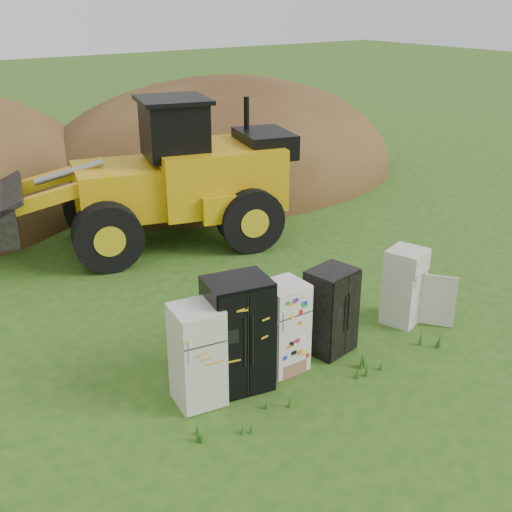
{
  "coord_description": "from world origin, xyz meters",
  "views": [
    {
      "loc": [
        -6.76,
        -7.8,
        6.29
      ],
      "look_at": [
        0.2,
        2.0,
        1.31
      ],
      "focal_mm": 45.0,
      "sensor_mm": 36.0,
      "label": 1
    }
  ],
  "objects_px": {
    "fridge_open_door": "(404,286)",
    "fridge_black_side": "(238,334)",
    "fridge_leftmost": "(197,355)",
    "fridge_sticker": "(283,327)",
    "fridge_dark_mid": "(330,311)",
    "wheel_loader": "(139,176)"
  },
  "relations": [
    {
      "from": "fridge_black_side",
      "to": "wheel_loader",
      "type": "relative_size",
      "value": 0.25
    },
    {
      "from": "fridge_sticker",
      "to": "fridge_open_door",
      "type": "height_order",
      "value": "fridge_sticker"
    },
    {
      "from": "fridge_dark_mid",
      "to": "fridge_open_door",
      "type": "distance_m",
      "value": 1.97
    },
    {
      "from": "fridge_black_side",
      "to": "fridge_leftmost",
      "type": "bearing_deg",
      "value": -169.53
    },
    {
      "from": "fridge_dark_mid",
      "to": "fridge_black_side",
      "type": "bearing_deg",
      "value": 169.69
    },
    {
      "from": "fridge_sticker",
      "to": "fridge_dark_mid",
      "type": "distance_m",
      "value": 1.1
    },
    {
      "from": "fridge_open_door",
      "to": "fridge_black_side",
      "type": "bearing_deg",
      "value": 162.52
    },
    {
      "from": "fridge_dark_mid",
      "to": "wheel_loader",
      "type": "distance_m",
      "value": 6.99
    },
    {
      "from": "fridge_leftmost",
      "to": "fridge_open_door",
      "type": "bearing_deg",
      "value": 8.39
    },
    {
      "from": "wheel_loader",
      "to": "fridge_open_door",
      "type": "bearing_deg",
      "value": -55.55
    },
    {
      "from": "fridge_dark_mid",
      "to": "fridge_sticker",
      "type": "bearing_deg",
      "value": 169.3
    },
    {
      "from": "fridge_sticker",
      "to": "wheel_loader",
      "type": "height_order",
      "value": "wheel_loader"
    },
    {
      "from": "fridge_sticker",
      "to": "fridge_dark_mid",
      "type": "xyz_separation_m",
      "value": [
        1.1,
        -0.01,
        -0.01
      ]
    },
    {
      "from": "fridge_black_side",
      "to": "fridge_sticker",
      "type": "height_order",
      "value": "fridge_black_side"
    },
    {
      "from": "fridge_leftmost",
      "to": "fridge_sticker",
      "type": "height_order",
      "value": "fridge_leftmost"
    },
    {
      "from": "fridge_leftmost",
      "to": "fridge_sticker",
      "type": "relative_size",
      "value": 1.04
    },
    {
      "from": "fridge_open_door",
      "to": "fridge_dark_mid",
      "type": "bearing_deg",
      "value": 162.57
    },
    {
      "from": "fridge_sticker",
      "to": "fridge_dark_mid",
      "type": "relative_size",
      "value": 1.01
    },
    {
      "from": "fridge_sticker",
      "to": "wheel_loader",
      "type": "bearing_deg",
      "value": 85.33
    },
    {
      "from": "fridge_sticker",
      "to": "fridge_black_side",
      "type": "bearing_deg",
      "value": -179.11
    },
    {
      "from": "fridge_leftmost",
      "to": "fridge_dark_mid",
      "type": "distance_m",
      "value": 2.84
    },
    {
      "from": "fridge_black_side",
      "to": "fridge_dark_mid",
      "type": "distance_m",
      "value": 2.06
    }
  ]
}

